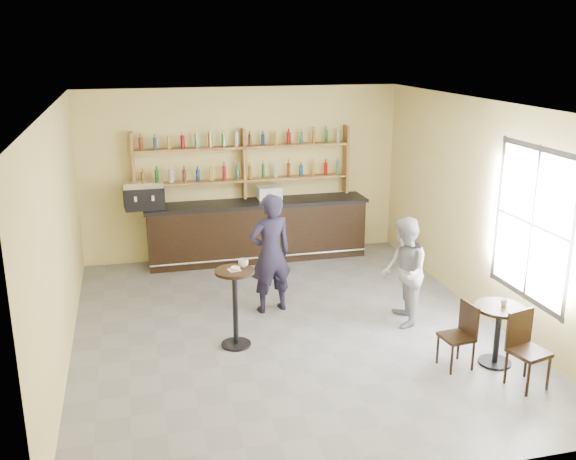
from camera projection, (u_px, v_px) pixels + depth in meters
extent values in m
plane|color=slate|center=(288.00, 329.00, 9.28)|extent=(7.00, 7.00, 0.00)
plane|color=white|center=(288.00, 105.00, 8.37)|extent=(7.00, 7.00, 0.00)
plane|color=#EAD785|center=(243.00, 173.00, 12.08)|extent=(7.00, 0.00, 7.00)
plane|color=#EAD785|center=(387.00, 330.00, 5.57)|extent=(7.00, 0.00, 7.00)
plane|color=#EAD785|center=(59.00, 239.00, 8.12)|extent=(0.00, 7.00, 7.00)
plane|color=#EAD785|center=(484.00, 209.00, 9.53)|extent=(0.00, 7.00, 7.00)
plane|color=white|center=(532.00, 224.00, 8.38)|extent=(0.00, 2.00, 2.00)
cube|color=white|center=(234.00, 270.00, 8.47)|extent=(0.18, 0.18, 0.00)
torus|color=#DAA450|center=(235.00, 268.00, 8.46)|extent=(0.17, 0.17, 0.05)
imported|color=white|center=(243.00, 263.00, 8.58)|extent=(0.17, 0.17, 0.11)
imported|color=black|center=(270.00, 254.00, 9.66)|extent=(0.75, 0.57, 1.85)
imported|color=white|center=(504.00, 303.00, 8.07)|extent=(0.12, 0.12, 0.09)
imported|color=gray|center=(404.00, 272.00, 9.24)|extent=(0.78, 0.91, 1.61)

